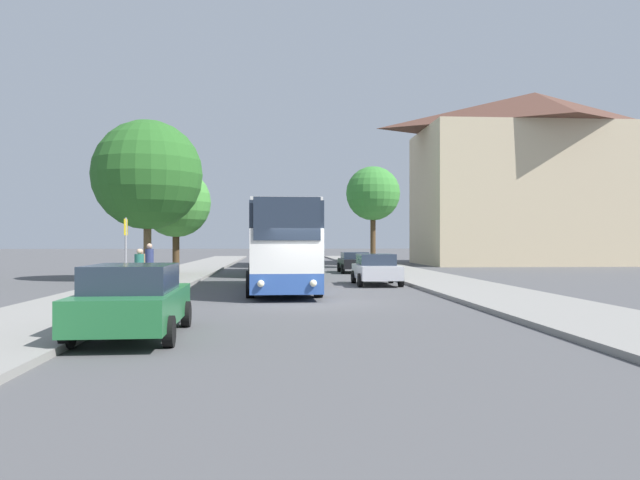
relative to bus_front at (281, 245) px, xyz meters
name	(u,v)px	position (x,y,z in m)	size (l,w,h in m)	color
ground_plane	(309,303)	(0.87, -5.18, -1.90)	(300.00, 300.00, 0.00)	#4C4C4F
sidewalk_left	(93,303)	(-6.13, -5.18, -1.82)	(4.00, 120.00, 0.15)	gray
sidewalk_right	(515,300)	(7.87, -5.18, -1.82)	(4.00, 120.00, 0.15)	gray
building_right_background	(535,178)	(22.72, 28.16, 5.76)	(20.20, 11.36, 15.32)	#C6B28E
bus_front	(281,245)	(0.00, 0.00, 0.00)	(3.00, 10.37, 3.56)	#2D519E
bus_middle	(275,245)	(-0.32, 13.86, -0.06)	(2.83, 10.92, 3.44)	silver
bus_rear	(279,244)	(-0.04, 27.20, -0.04)	(2.85, 11.19, 3.47)	#238942
parked_car_left_curb	(133,300)	(-3.26, -12.16, -1.09)	(2.22, 4.75, 1.57)	#236B38
parked_car_right_near	(376,269)	(4.48, 3.30, -1.13)	(2.06, 4.12, 1.46)	#B7B7BC
parked_car_right_far	(355,262)	(4.89, 14.71, -1.18)	(2.06, 4.13, 1.34)	black
bus_stop_sign	(126,247)	(-5.73, -2.47, -0.03)	(0.08, 0.45, 2.78)	gray
pedestrian_waiting_near	(141,268)	(-5.77, 0.20, -0.94)	(0.36, 0.36, 1.60)	#23232D
pedestrian_waiting_far	(139,269)	(-5.59, -0.88, -0.94)	(0.36, 0.36, 1.61)	#23232D
pedestrian_walking_back	(149,264)	(-5.59, 1.07, -0.82)	(0.36, 0.36, 1.82)	#23232D
tree_left_near	(176,203)	(-6.12, 11.32, 2.43)	(4.08, 4.08, 6.23)	#47331E
tree_left_far	(147,175)	(-6.95, 7.30, 3.63)	(5.72, 5.72, 8.25)	brown
tree_right_near	(373,194)	(7.11, 21.27, 3.78)	(4.12, 4.12, 7.62)	#47331E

